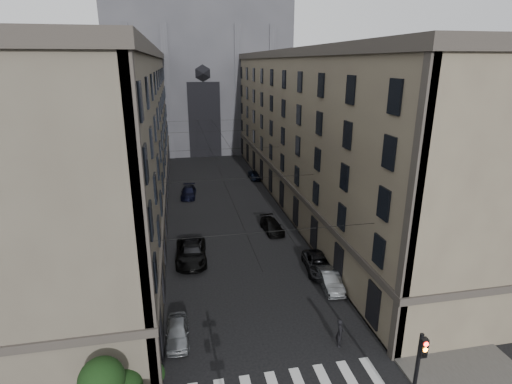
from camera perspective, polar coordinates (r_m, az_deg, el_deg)
sidewalk_left at (r=51.34m, az=-16.46°, el=-2.48°), size 7.00×80.00×0.15m
sidewalk_right at (r=53.44m, az=6.52°, el=-1.02°), size 7.00×80.00×0.15m
building_left at (r=49.39m, az=-20.83°, el=7.45°), size 13.60×60.60×18.85m
building_right at (r=52.16m, az=10.00°, el=8.86°), size 13.60×60.60×18.85m
gothic_tower at (r=87.14m, az=-8.21°, el=18.13°), size 35.00×23.00×58.00m
traffic_light_right at (r=22.64m, az=22.16°, el=-22.26°), size 0.34×0.50×5.20m
tram_wires at (r=49.01m, az=-4.90°, el=5.99°), size 14.00×60.00×0.43m
car_left_near at (r=28.14m, az=-11.18°, el=-19.01°), size 1.60×3.81×1.29m
car_left_midnear at (r=37.52m, az=-8.99°, el=-8.64°), size 1.97×4.56×1.46m
car_left_midfar at (r=37.43m, az=-9.24°, el=-8.56°), size 2.97×6.04×1.65m
car_left_far at (r=54.73m, az=-9.62°, el=-0.04°), size 2.34×4.81×1.35m
car_right_near at (r=33.53m, az=10.57°, el=-12.30°), size 1.81×4.23×1.36m
car_right_midnear at (r=35.84m, az=8.89°, el=-10.09°), size 2.79×5.07×1.34m
car_right_midfar at (r=43.14m, az=2.30°, el=-4.88°), size 2.14×4.56×1.29m
car_right_far at (r=62.34m, az=-0.28°, el=2.43°), size 1.58×3.78×1.28m
pedestrian at (r=27.62m, az=11.90°, el=-19.06°), size 0.71×0.83×1.92m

